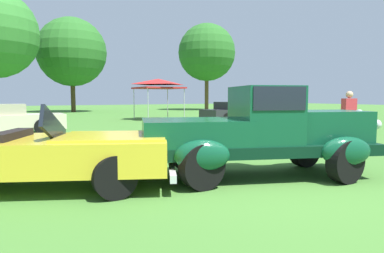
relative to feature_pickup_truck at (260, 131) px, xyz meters
The scene contains 9 objects.
ground_plane 1.03m from the feature_pickup_truck, 98.61° to the right, with size 120.00×120.00×0.00m, color #42752D.
feature_pickup_truck is the anchor object (origin of this frame).
neighbor_convertible 3.78m from the feature_pickup_truck, 162.50° to the left, with size 4.68×3.32×1.40m.
show_car_cream 11.39m from the feature_pickup_truck, 111.68° to the left, with size 4.61×1.76×1.22m.
show_car_charcoal 13.58m from the feature_pickup_truck, 55.40° to the left, with size 4.01×1.86×1.22m.
spectator_between_cars 5.69m from the feature_pickup_truck, 20.45° to the left, with size 0.45×0.34×1.69m.
canopy_tent_left_field 16.79m from the feature_pickup_truck, 72.69° to the left, with size 2.82×2.82×2.71m.
treeline_mid_right 31.03m from the feature_pickup_truck, 86.03° to the left, with size 6.73×6.73×9.29m.
treeline_far_right 33.69m from the feature_pickup_truck, 59.86° to the left, with size 6.53×6.53×9.87m.
Camera 1 is at (-4.13, -4.34, 1.50)m, focal length 31.77 mm.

